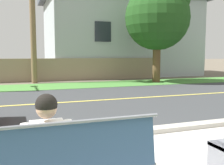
# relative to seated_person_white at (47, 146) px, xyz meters

# --- Properties ---
(ground_plane) EXTENTS (140.00, 140.00, 0.00)m
(ground_plane) POSITION_rel_seated_person_white_xyz_m (1.67, 7.65, -0.68)
(ground_plane) COLOR #665B4C
(curb_edge) EXTENTS (44.00, 0.30, 0.11)m
(curb_edge) POSITION_rel_seated_person_white_xyz_m (1.67, 2.00, -0.62)
(curb_edge) COLOR #ADA89E
(curb_edge) RESTS_ON ground_plane
(street_asphalt) EXTENTS (52.00, 8.00, 0.01)m
(street_asphalt) POSITION_rel_seated_person_white_xyz_m (1.67, 6.15, -0.67)
(street_asphalt) COLOR #383A3D
(street_asphalt) RESTS_ON ground_plane
(road_centre_line) EXTENTS (48.00, 0.14, 0.01)m
(road_centre_line) POSITION_rel_seated_person_white_xyz_m (1.67, 6.15, -0.67)
(road_centre_line) COLOR #E0CC4C
(road_centre_line) RESTS_ON ground_plane
(far_verge_grass) EXTENTS (48.00, 2.80, 0.02)m
(far_verge_grass) POSITION_rel_seated_person_white_xyz_m (1.67, 10.97, -0.67)
(far_verge_grass) COLOR #478438
(far_verge_grass) RESTS_ON ground_plane
(seated_person_white) EXTENTS (0.52, 0.68, 1.25)m
(seated_person_white) POSITION_rel_seated_person_white_xyz_m (0.00, 0.00, 0.00)
(seated_person_white) COLOR black
(seated_person_white) RESTS_ON ground_plane
(shade_tree_left) EXTENTS (3.77, 3.77, 6.23)m
(shade_tree_left) POSITION_rel_seated_person_white_xyz_m (7.63, 10.92, 3.37)
(shade_tree_left) COLOR brown
(shade_tree_left) RESTS_ON ground_plane
(garden_wall) EXTENTS (13.00, 0.36, 1.40)m
(garden_wall) POSITION_rel_seated_person_white_xyz_m (2.34, 13.80, 0.02)
(garden_wall) COLOR gray
(garden_wall) RESTS_ON ground_plane
(house_across_street) EXTENTS (12.19, 6.91, 6.27)m
(house_across_street) POSITION_rel_seated_person_white_xyz_m (7.63, 17.00, 2.51)
(house_across_street) COLOR #A3ADB2
(house_across_street) RESTS_ON ground_plane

